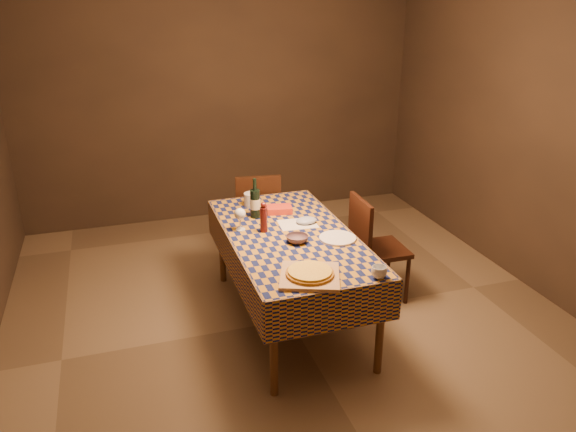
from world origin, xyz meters
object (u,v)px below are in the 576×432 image
Objects in this scene: pizza at (310,272)px; chair_far at (258,213)px; chair_right at (372,243)px; bowl at (297,239)px; dining_table at (290,243)px; white_plate at (338,238)px; cutting_board at (310,276)px; wine_bottle at (255,203)px.

chair_far reaches higher than pizza.
chair_far is 1.21m from chair_right.
dining_table is at bearing 91.98° from bowl.
cutting_board is at bearing -128.63° from white_plate.
white_plate is at bearing -32.76° from dining_table.
white_plate is at bearing 51.37° from cutting_board.
cutting_board reaches higher than dining_table.
wine_bottle is (-0.07, 1.12, 0.09)m from pizza.
dining_table is 1.98× the size of chair_far.
chair_far is (0.13, 1.80, -0.29)m from pizza.
dining_table is 11.20× the size of bowl.
white_plate is (0.48, -0.62, -0.12)m from wine_bottle.
dining_table is at bearing -169.96° from chair_right.
wine_bottle is 0.36× the size of chair_far.
chair_right is (0.74, -0.96, 0.00)m from chair_far.
pizza is at bearing -100.31° from bowl.
chair_right is (0.77, 0.14, -0.17)m from dining_table.
bowl is at bearing -159.12° from chair_right.
wine_bottle reaches higher than chair_right.
wine_bottle is 0.36× the size of chair_right.
chair_far is at bearing 86.03° from pizza.
pizza is 2.18× the size of bowl.
chair_right is at bearing -16.50° from wine_bottle.
cutting_board is 0.56m from bowl.
dining_table is 0.38m from white_plate.
wine_bottle is (-0.17, 0.57, 0.10)m from bowl.
chair_far is at bearing 102.24° from white_plate.
bowl is 0.49× the size of wine_bottle.
chair_right reaches higher than pizza.
wine_bottle is (-0.16, 0.42, 0.20)m from dining_table.
dining_table is 5.13× the size of pizza.
chair_right reaches higher than bowl.
wine_bottle reaches higher than dining_table.
chair_far is (0.13, 1.80, -0.26)m from cutting_board.
cutting_board is 0.03m from pizza.
bowl is 0.31m from white_plate.
bowl is 0.60m from wine_bottle.
cutting_board is (-0.10, -0.71, 0.09)m from dining_table.
bowl reaches higher than dining_table.
chair_far and chair_right have the same top height.
pizza is at bearing -135.79° from chair_right.
chair_far is (0.02, 1.25, -0.27)m from bowl.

